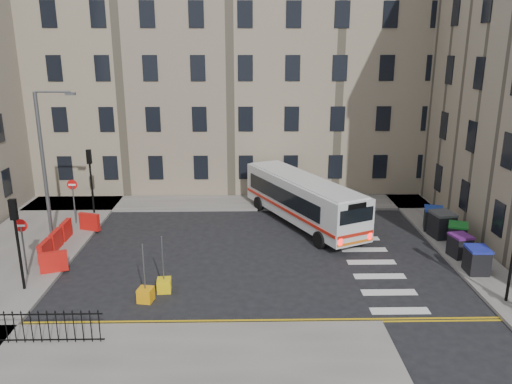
{
  "coord_description": "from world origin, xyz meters",
  "views": [
    {
      "loc": [
        -2.23,
        -24.02,
        10.31
      ],
      "look_at": [
        -1.72,
        1.18,
        3.0
      ],
      "focal_mm": 35.0,
      "sensor_mm": 36.0,
      "label": 1
    }
  ],
  "objects_px": {
    "streetlamp": "(43,165)",
    "bollard_chevron": "(146,295)",
    "wheelie_bin_a": "(477,260)",
    "wheelie_bin_d": "(442,224)",
    "bus": "(302,198)",
    "wheelie_bin_e": "(433,218)",
    "wheelie_bin_b": "(460,246)",
    "wheelie_bin_c": "(457,235)",
    "bollard_yellow": "(164,285)"
  },
  "relations": [
    {
      "from": "streetlamp",
      "to": "bollard_yellow",
      "type": "xyz_separation_m",
      "value": [
        7.14,
        -6.11,
        -4.04
      ]
    },
    {
      "from": "wheelie_bin_d",
      "to": "wheelie_bin_e",
      "type": "bearing_deg",
      "value": 83.41
    },
    {
      "from": "wheelie_bin_e",
      "to": "bollard_chevron",
      "type": "xyz_separation_m",
      "value": [
        -15.08,
        -7.99,
        -0.51
      ]
    },
    {
      "from": "wheelie_bin_c",
      "to": "wheelie_bin_d",
      "type": "relative_size",
      "value": 0.97
    },
    {
      "from": "bollard_chevron",
      "to": "wheelie_bin_c",
      "type": "bearing_deg",
      "value": 19.53
    },
    {
      "from": "streetlamp",
      "to": "wheelie_bin_a",
      "type": "bearing_deg",
      "value": -12.48
    },
    {
      "from": "wheelie_bin_b",
      "to": "wheelie_bin_e",
      "type": "height_order",
      "value": "wheelie_bin_e"
    },
    {
      "from": "wheelie_bin_c",
      "to": "wheelie_bin_d",
      "type": "xyz_separation_m",
      "value": [
        -0.34,
        1.33,
        0.1
      ]
    },
    {
      "from": "wheelie_bin_e",
      "to": "bollard_chevron",
      "type": "bearing_deg",
      "value": -135.35
    },
    {
      "from": "wheelie_bin_c",
      "to": "wheelie_bin_e",
      "type": "distance_m",
      "value": 2.54
    },
    {
      "from": "bus",
      "to": "bollard_yellow",
      "type": "xyz_separation_m",
      "value": [
        -6.99,
        -8.6,
        -1.33
      ]
    },
    {
      "from": "wheelie_bin_b",
      "to": "wheelie_bin_d",
      "type": "xyz_separation_m",
      "value": [
        0.11,
        2.74,
        0.14
      ]
    },
    {
      "from": "wheelie_bin_d",
      "to": "wheelie_bin_e",
      "type": "height_order",
      "value": "wheelie_bin_d"
    },
    {
      "from": "wheelie_bin_a",
      "to": "bus",
      "type": "bearing_deg",
      "value": 137.6
    },
    {
      "from": "streetlamp",
      "to": "wheelie_bin_d",
      "type": "bearing_deg",
      "value": -0.41
    },
    {
      "from": "wheelie_bin_b",
      "to": "wheelie_bin_c",
      "type": "xyz_separation_m",
      "value": [
        0.45,
        1.41,
        0.04
      ]
    },
    {
      "from": "streetlamp",
      "to": "wheelie_bin_e",
      "type": "distance_m",
      "value": 21.89
    },
    {
      "from": "wheelie_bin_d",
      "to": "bus",
      "type": "bearing_deg",
      "value": 151.81
    },
    {
      "from": "wheelie_bin_e",
      "to": "bollard_yellow",
      "type": "height_order",
      "value": "wheelie_bin_e"
    },
    {
      "from": "wheelie_bin_b",
      "to": "bollard_chevron",
      "type": "relative_size",
      "value": 2.02
    },
    {
      "from": "wheelie_bin_d",
      "to": "bollard_yellow",
      "type": "relative_size",
      "value": 2.43
    },
    {
      "from": "bollard_chevron",
      "to": "wheelie_bin_d",
      "type": "bearing_deg",
      "value": 24.26
    },
    {
      "from": "bollard_chevron",
      "to": "streetlamp",
      "type": "bearing_deg",
      "value": 132.98
    },
    {
      "from": "bollard_yellow",
      "to": "wheelie_bin_c",
      "type": "bearing_deg",
      "value": 17.34
    },
    {
      "from": "bus",
      "to": "wheelie_bin_e",
      "type": "relative_size",
      "value": 7.2
    },
    {
      "from": "bollard_yellow",
      "to": "bollard_chevron",
      "type": "bearing_deg",
      "value": -126.98
    },
    {
      "from": "bollard_yellow",
      "to": "wheelie_bin_d",
      "type": "bearing_deg",
      "value": 22.37
    },
    {
      "from": "wheelie_bin_a",
      "to": "bollard_yellow",
      "type": "height_order",
      "value": "wheelie_bin_a"
    },
    {
      "from": "wheelie_bin_b",
      "to": "bollard_chevron",
      "type": "distance_m",
      "value": 15.56
    },
    {
      "from": "streetlamp",
      "to": "wheelie_bin_b",
      "type": "height_order",
      "value": "streetlamp"
    },
    {
      "from": "wheelie_bin_e",
      "to": "bollard_yellow",
      "type": "relative_size",
      "value": 2.39
    },
    {
      "from": "wheelie_bin_b",
      "to": "wheelie_bin_c",
      "type": "height_order",
      "value": "wheelie_bin_c"
    },
    {
      "from": "bollard_chevron",
      "to": "wheelie_bin_a",
      "type": "bearing_deg",
      "value": 8.36
    },
    {
      "from": "streetlamp",
      "to": "wheelie_bin_a",
      "type": "xyz_separation_m",
      "value": [
        21.53,
        -4.76,
        -3.56
      ]
    },
    {
      "from": "wheelie_bin_a",
      "to": "wheelie_bin_d",
      "type": "relative_size",
      "value": 0.86
    },
    {
      "from": "streetlamp",
      "to": "bollard_chevron",
      "type": "relative_size",
      "value": 13.57
    },
    {
      "from": "bus",
      "to": "wheelie_bin_e",
      "type": "bearing_deg",
      "value": -36.63
    },
    {
      "from": "wheelie_bin_b",
      "to": "wheelie_bin_d",
      "type": "bearing_deg",
      "value": 76.15
    },
    {
      "from": "wheelie_bin_d",
      "to": "wheelie_bin_e",
      "type": "distance_m",
      "value": 1.18
    },
    {
      "from": "streetlamp",
      "to": "bollard_chevron",
      "type": "distance_m",
      "value": 10.35
    },
    {
      "from": "bus",
      "to": "bollard_chevron",
      "type": "relative_size",
      "value": 17.24
    },
    {
      "from": "wheelie_bin_b",
      "to": "wheelie_bin_c",
      "type": "bearing_deg",
      "value": 60.87
    },
    {
      "from": "wheelie_bin_a",
      "to": "bollard_yellow",
      "type": "relative_size",
      "value": 2.08
    },
    {
      "from": "wheelie_bin_b",
      "to": "wheelie_bin_d",
      "type": "height_order",
      "value": "wheelie_bin_d"
    },
    {
      "from": "wheelie_bin_c",
      "to": "bollard_yellow",
      "type": "bearing_deg",
      "value": -139.29
    },
    {
      "from": "wheelie_bin_d",
      "to": "bollard_chevron",
      "type": "xyz_separation_m",
      "value": [
        -15.12,
        -6.82,
        -0.57
      ]
    },
    {
      "from": "streetlamp",
      "to": "wheelie_bin_d",
      "type": "distance_m",
      "value": 21.9
    },
    {
      "from": "wheelie_bin_b",
      "to": "bus",
      "type": "bearing_deg",
      "value": 132.3
    },
    {
      "from": "streetlamp",
      "to": "bus",
      "type": "bearing_deg",
      "value": 10.0
    },
    {
      "from": "streetlamp",
      "to": "wheelie_bin_d",
      "type": "relative_size",
      "value": 5.59
    }
  ]
}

